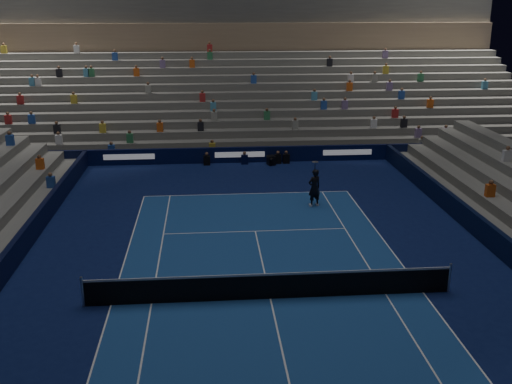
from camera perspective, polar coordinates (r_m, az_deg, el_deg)
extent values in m
plane|color=#0B1646|center=(21.10, 1.39, -10.21)|extent=(90.00, 90.00, 0.00)
cube|color=navy|center=(21.10, 1.39, -10.20)|extent=(10.97, 23.77, 0.01)
cube|color=black|center=(38.24, -1.57, 3.59)|extent=(44.00, 0.25, 1.00)
cube|color=#5E5E5A|center=(39.27, -1.65, 3.60)|extent=(44.00, 1.00, 0.50)
cube|color=#5E5E5A|center=(40.18, -1.74, 4.30)|extent=(44.00, 1.00, 1.00)
cube|color=#5E5E5A|center=(41.10, -1.82, 4.96)|extent=(44.00, 1.00, 1.50)
cube|color=#5E5E5A|center=(42.02, -1.90, 5.60)|extent=(44.00, 1.00, 2.00)
cube|color=#5E5E5A|center=(42.94, -1.97, 6.21)|extent=(44.00, 1.00, 2.50)
cube|color=#5E5E5A|center=(43.87, -2.04, 6.79)|extent=(44.00, 1.00, 3.00)
cube|color=#5E5E5A|center=(44.81, -2.11, 7.35)|extent=(44.00, 1.00, 3.50)
cube|color=#5E5E5A|center=(45.74, -2.17, 7.88)|extent=(44.00, 1.00, 4.00)
cube|color=#5E5E5A|center=(46.69, -2.24, 8.40)|extent=(44.00, 1.00, 4.50)
cube|color=#5E5E5A|center=(47.63, -2.30, 8.89)|extent=(44.00, 1.00, 5.00)
cube|color=#5E5E5A|center=(48.58, -2.36, 9.37)|extent=(44.00, 1.00, 5.50)
cube|color=#5E5E5A|center=(49.53, -2.41, 9.82)|extent=(44.00, 1.00, 6.00)
cube|color=#836B51|center=(50.23, -2.53, 14.63)|extent=(44.00, 0.60, 2.20)
cube|color=#474845|center=(51.54, -2.64, 17.61)|extent=(44.00, 2.40, 3.00)
cylinder|color=#B2B2B7|center=(21.20, -16.30, -9.18)|extent=(0.10, 0.10, 1.10)
cylinder|color=#B2B2B7|center=(22.41, 18.06, -7.83)|extent=(0.10, 0.10, 1.10)
cube|color=black|center=(20.89, 1.40, -9.12)|extent=(12.80, 0.03, 0.90)
cube|color=white|center=(20.68, 1.41, -7.91)|extent=(12.80, 0.04, 0.08)
imported|color=black|center=(30.03, 5.61, 0.42)|extent=(0.83, 0.71, 1.93)
cube|color=black|center=(37.69, 1.46, 3.06)|extent=(0.56, 0.63, 0.59)
cylinder|color=black|center=(37.21, 1.54, 3.15)|extent=(0.24, 0.38, 0.16)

